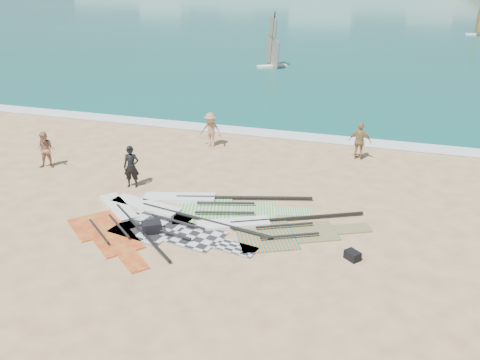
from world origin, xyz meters
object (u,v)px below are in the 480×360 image
(beachgoer_back, at_px, (360,141))
(rig_red, at_px, (117,223))
(beachgoer_left, at_px, (46,150))
(gear_bag_near, at_px, (152,228))
(gear_bag_far, at_px, (353,255))
(beachgoer_mid, at_px, (211,130))
(rig_grey, at_px, (167,220))
(rig_green, at_px, (212,204))
(rig_orange, at_px, (270,228))
(person_wetsuit, at_px, (131,167))

(beachgoer_back, bearing_deg, rig_red, 55.07)
(rig_red, distance_m, beachgoer_left, 6.56)
(gear_bag_near, relative_size, gear_bag_far, 1.38)
(beachgoer_mid, bearing_deg, gear_bag_near, -79.46)
(beachgoer_left, height_order, beachgoer_mid, beachgoer_mid)
(rig_grey, distance_m, beachgoer_back, 9.79)
(rig_green, xyz_separation_m, beachgoer_back, (4.59, 6.35, 0.78))
(rig_red, xyz_separation_m, gear_bag_far, (7.84, 0.06, 0.09))
(rig_orange, distance_m, gear_bag_near, 3.87)
(rig_red, distance_m, gear_bag_far, 7.84)
(person_wetsuit, relative_size, beachgoer_back, 1.00)
(beachgoer_left, bearing_deg, beachgoer_back, 3.61)
(gear_bag_near, distance_m, gear_bag_far, 6.43)
(beachgoer_back, bearing_deg, person_wetsuit, 39.56)
(rig_green, xyz_separation_m, rig_red, (-2.60, -2.28, -0.00))
(rig_green, distance_m, gear_bag_near, 2.78)
(gear_bag_far, xyz_separation_m, beachgoer_left, (-13.17, 3.69, 0.65))
(rig_red, bearing_deg, rig_orange, 54.11)
(rig_green, distance_m, beachgoer_left, 8.10)
(rig_green, relative_size, gear_bag_far, 14.02)
(gear_bag_near, xyz_separation_m, beachgoer_left, (-6.74, 3.97, 0.59))
(rig_grey, height_order, gear_bag_near, gear_bag_near)
(rig_red, bearing_deg, beachgoer_back, 91.45)
(gear_bag_near, xyz_separation_m, beachgoer_mid, (-1.04, 8.52, 0.62))
(rig_grey, relative_size, beachgoer_mid, 3.85)
(rig_green, height_order, beachgoer_back, beachgoer_back)
(beachgoer_left, bearing_deg, rig_orange, -31.78)
(gear_bag_far, bearing_deg, rig_grey, 174.34)
(rig_green, xyz_separation_m, person_wetsuit, (-3.55, 0.71, 0.78))
(rig_grey, height_order, rig_green, same)
(person_wetsuit, height_order, beachgoer_mid, person_wetsuit)
(rig_green, distance_m, beachgoer_back, 7.87)
(rig_red, distance_m, beachgoer_back, 11.26)
(rig_green, distance_m, rig_red, 3.46)
(gear_bag_near, relative_size, beachgoer_left, 0.40)
(person_wetsuit, bearing_deg, rig_orange, -31.74)
(rig_orange, height_order, gear_bag_far, gear_bag_far)
(rig_grey, distance_m, gear_bag_near, 0.93)
(gear_bag_near, height_order, gear_bag_far, gear_bag_near)
(rig_green, bearing_deg, gear_bag_far, -38.66)
(rig_orange, distance_m, gear_bag_far, 3.01)
(rig_grey, height_order, rig_orange, rig_grey)
(gear_bag_near, relative_size, beachgoer_back, 0.38)
(rig_grey, bearing_deg, rig_green, 67.77)
(rig_red, height_order, gear_bag_far, gear_bag_far)
(rig_green, relative_size, person_wetsuit, 3.81)
(beachgoer_mid, bearing_deg, rig_grey, -77.76)
(rig_red, relative_size, gear_bag_far, 10.36)
(rig_green, bearing_deg, beachgoer_left, 153.91)
(beachgoer_left, height_order, beachgoer_back, beachgoer_back)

